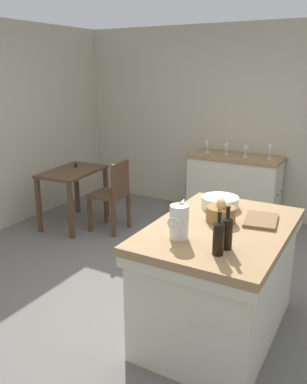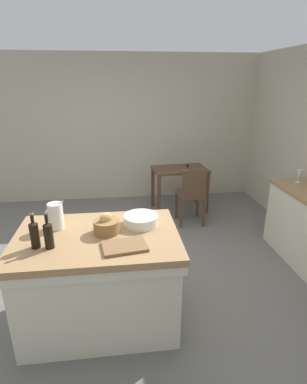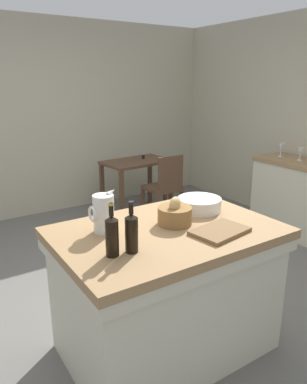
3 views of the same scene
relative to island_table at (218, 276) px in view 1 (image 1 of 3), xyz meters
name	(u,v)px [view 1 (image 1 of 3)]	position (x,y,z in m)	size (l,w,h in m)	color
ground_plane	(157,294)	(0.23, 0.67, -0.48)	(6.76, 6.76, 0.00)	#66635E
wall_right	(248,123)	(2.83, 0.67, 0.82)	(0.12, 5.20, 2.60)	#B2AA93
island_table	(218,276)	(0.00, 0.00, 0.00)	(1.40, 0.95, 0.90)	#99754C
side_cabinet	(234,188)	(2.49, 0.71, -0.03)	(0.52, 1.25, 0.90)	#99754C
writing_desk	(73,179)	(1.24, 2.49, 0.14)	(0.95, 0.64, 0.80)	#513826
wooden_chair	(113,193)	(1.31, 1.91, 0.02)	(0.41, 0.41, 0.92)	#513826
pitcher	(179,222)	(-0.36, 0.17, 0.53)	(0.17, 0.13, 0.28)	white
wash_bowl	(220,202)	(0.39, 0.16, 0.46)	(0.31, 0.31, 0.09)	white
bread_basket	(221,213)	(0.08, 0.04, 0.48)	(0.22, 0.22, 0.19)	olive
cutting_board	(261,220)	(0.23, -0.23, 0.42)	(0.34, 0.23, 0.02)	brown
wine_bottle_dark	(227,231)	(-0.35, -0.16, 0.53)	(0.07, 0.07, 0.29)	black
wine_bottle_amber	(219,236)	(-0.46, -0.15, 0.53)	(0.07, 0.07, 0.30)	black
wine_glass_far_left	(270,149)	(2.52, 0.27, 0.54)	(0.07, 0.07, 0.19)	white
wine_glass_left	(246,149)	(2.46, 0.57, 0.51)	(0.07, 0.07, 0.15)	white
wine_glass_middle	(226,147)	(2.51, 0.85, 0.52)	(0.07, 0.07, 0.15)	white
wine_glass_right	(207,144)	(2.52, 1.14, 0.53)	(0.07, 0.07, 0.17)	white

